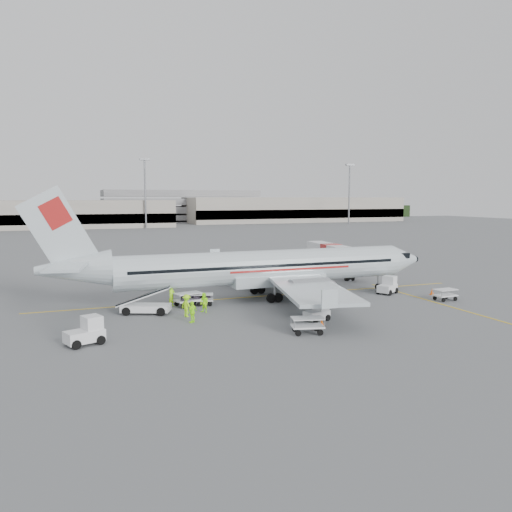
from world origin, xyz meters
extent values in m
plane|color=#56595B|center=(0.00, 0.00, 0.00)|extent=(360.00, 360.00, 0.00)
cube|color=yellow|center=(0.00, 0.00, 0.01)|extent=(44.00, 0.20, 0.01)
cube|color=yellow|center=(14.00, -8.00, 0.01)|extent=(0.20, 20.00, 0.01)
cone|color=#F65509|center=(16.27, -5.20, 0.33)|extent=(0.41, 0.41, 0.67)
cone|color=#F65509|center=(2.71, 13.57, 0.35)|extent=(0.42, 0.42, 0.69)
cone|color=#F65509|center=(-0.03, -12.46, 0.33)|extent=(0.40, 0.40, 0.66)
imported|color=#97EB13|center=(-9.37, -1.50, 0.95)|extent=(0.83, 0.79, 1.90)
imported|color=#97EB13|center=(-7.26, -4.95, 0.85)|extent=(1.00, 1.04, 1.70)
imported|color=#97EB13|center=(-8.97, -5.87, 0.93)|extent=(1.19, 1.38, 1.86)
imported|color=#97EB13|center=(-8.98, -7.96, 0.85)|extent=(1.05, 0.94, 1.71)
camera|label=1|loc=(-17.54, -45.42, 9.66)|focal=35.00mm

